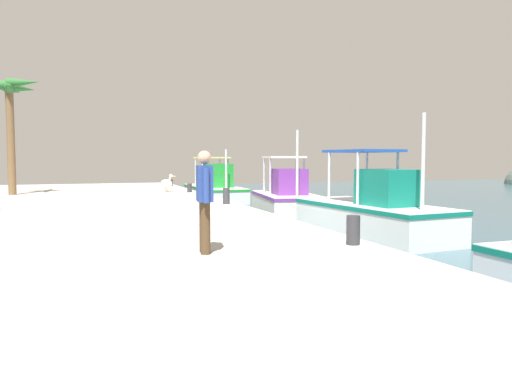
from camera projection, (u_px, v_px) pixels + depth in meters
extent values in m
cube|color=#BCB7AD|center=(85.00, 233.00, 13.10)|extent=(36.00, 10.00, 0.80)
cube|color=white|center=(214.00, 193.00, 27.84)|extent=(6.20, 2.19, 0.78)
cube|color=#1E8C2D|center=(214.00, 188.00, 27.82)|extent=(6.24, 2.23, 0.12)
cube|color=#1E8C2D|center=(218.00, 175.00, 27.05)|extent=(1.75, 1.28, 1.26)
cylinder|color=silver|center=(196.00, 172.00, 28.81)|extent=(0.08, 0.08, 1.55)
cylinder|color=silver|center=(220.00, 172.00, 29.31)|extent=(0.08, 0.08, 1.55)
cylinder|color=silver|center=(203.00, 173.00, 27.25)|extent=(0.08, 0.08, 1.55)
cylinder|color=silver|center=(228.00, 172.00, 27.75)|extent=(0.08, 0.08, 1.55)
cube|color=#D8CC72|center=(211.00, 158.00, 28.22)|extent=(2.52, 1.57, 0.08)
cylinder|color=silver|center=(226.00, 169.00, 25.58)|extent=(0.10, 0.10, 2.02)
cube|color=silver|center=(286.00, 204.00, 20.66)|extent=(4.88, 2.69, 0.89)
cube|color=#723399|center=(286.00, 195.00, 20.64)|extent=(4.92, 2.73, 0.12)
cube|color=#723399|center=(289.00, 182.00, 20.03)|extent=(1.46, 1.39, 1.03)
cylinder|color=silver|center=(264.00, 175.00, 21.47)|extent=(0.08, 0.08, 1.46)
cylinder|color=silver|center=(296.00, 175.00, 21.73)|extent=(0.08, 0.08, 1.46)
cylinder|color=silver|center=(270.00, 176.00, 20.25)|extent=(0.08, 0.08, 1.46)
cylinder|color=silver|center=(304.00, 176.00, 20.51)|extent=(0.08, 0.08, 1.46)
cube|color=silver|center=(284.00, 157.00, 20.94)|extent=(2.07, 1.75, 0.08)
cylinder|color=silver|center=(297.00, 163.00, 18.84)|extent=(0.10, 0.10, 2.52)
torus|color=orange|center=(305.00, 181.00, 20.25)|extent=(0.55, 0.18, 0.54)
cube|color=white|center=(372.00, 220.00, 15.05)|extent=(5.72, 2.63, 0.99)
cube|color=#0F7260|center=(372.00, 206.00, 15.02)|extent=(5.76, 2.68, 0.12)
cube|color=#0F7260|center=(388.00, 187.00, 14.36)|extent=(1.67, 1.40, 1.04)
cylinder|color=silver|center=(329.00, 177.00, 15.79)|extent=(0.08, 0.08, 1.54)
cylinder|color=silver|center=(367.00, 176.00, 16.40)|extent=(0.08, 0.08, 1.54)
cylinder|color=silver|center=(358.00, 179.00, 14.43)|extent=(0.08, 0.08, 1.54)
cylinder|color=silver|center=(398.00, 178.00, 15.05)|extent=(0.08, 0.08, 1.54)
cube|color=#1E4CB2|center=(363.00, 151.00, 15.36)|extent=(2.38, 1.75, 0.08)
cylinder|color=silver|center=(423.00, 162.00, 13.05)|extent=(0.10, 0.10, 2.54)
torus|color=orange|center=(408.00, 187.00, 14.58)|extent=(0.55, 0.15, 0.54)
cylinder|color=tan|center=(165.00, 189.00, 23.08)|extent=(0.04, 0.04, 0.22)
cylinder|color=tan|center=(167.00, 189.00, 23.18)|extent=(0.04, 0.04, 0.22)
ellipsoid|color=white|center=(167.00, 184.00, 23.08)|extent=(0.71, 0.64, 0.40)
ellipsoid|color=silver|center=(166.00, 182.00, 23.11)|extent=(0.66, 0.62, 0.28)
cylinder|color=white|center=(170.00, 179.00, 22.96)|extent=(0.21, 0.19, 0.27)
sphere|color=white|center=(171.00, 176.00, 22.90)|extent=(0.22, 0.22, 0.16)
cone|color=#F2B272|center=(174.00, 176.00, 22.79)|extent=(0.28, 0.23, 0.07)
cylinder|color=#4C3823|center=(205.00, 228.00, 8.06)|extent=(0.16, 0.16, 0.85)
cylinder|color=#4C3823|center=(204.00, 226.00, 8.25)|extent=(0.16, 0.16, 0.85)
cube|color=navy|center=(205.00, 183.00, 8.11)|extent=(0.47, 0.30, 0.58)
cylinder|color=navy|center=(206.00, 186.00, 7.84)|extent=(0.10, 0.10, 0.55)
cylinder|color=navy|center=(203.00, 184.00, 8.37)|extent=(0.10, 0.10, 0.55)
sphere|color=tan|center=(204.00, 157.00, 8.08)|extent=(0.22, 0.22, 0.22)
cylinder|color=#333338|center=(171.00, 183.00, 27.55)|extent=(0.24, 0.24, 0.37)
cylinder|color=#333338|center=(190.00, 188.00, 22.69)|extent=(0.22, 0.22, 0.39)
cylinder|color=#333338|center=(226.00, 196.00, 16.88)|extent=(0.23, 0.23, 0.54)
cylinder|color=#333338|center=(353.00, 230.00, 8.97)|extent=(0.25, 0.25, 0.53)
cylinder|color=brown|center=(11.00, 142.00, 20.98)|extent=(0.32, 0.32, 4.47)
cone|color=#2D6B33|center=(8.00, 87.00, 20.23)|extent=(1.33, 0.52, 0.44)
cone|color=#2D6B33|center=(24.00, 82.00, 20.62)|extent=(1.19, 1.48, 0.44)
cone|color=#2D6B33|center=(22.00, 88.00, 21.34)|extent=(1.12, 1.21, 0.44)
cone|color=#2D6B33|center=(15.00, 90.00, 21.62)|extent=(1.67, 0.67, 0.44)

